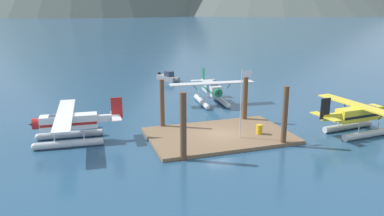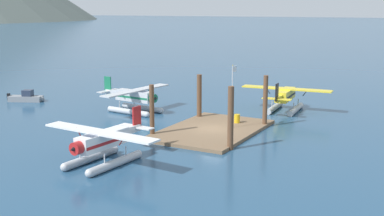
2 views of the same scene
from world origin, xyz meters
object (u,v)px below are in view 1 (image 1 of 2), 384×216
flagpole (243,96)px  seaplane_silver_bow_right (212,91)px  boat_grey_open_north (168,77)px  seaplane_yellow_stbd_aft (359,117)px  fuel_drum (259,129)px  seaplane_white_port_fwd (69,126)px

flagpole → seaplane_silver_bow_right: size_ratio=0.59×
flagpole → boat_grey_open_north: flagpole is taller
seaplane_yellow_stbd_aft → seaplane_silver_bow_right: 17.44m
fuel_drum → boat_grey_open_north: 29.09m
flagpole → fuel_drum: 3.96m
fuel_drum → flagpole: bearing=-169.8°
fuel_drum → boat_grey_open_north: boat_grey_open_north is taller
fuel_drum → boat_grey_open_north: bearing=91.5°
fuel_drum → seaplane_silver_bow_right: seaplane_silver_bow_right is taller
boat_grey_open_north → seaplane_yellow_stbd_aft: bearing=-72.1°
seaplane_white_port_fwd → fuel_drum: bearing=-13.6°
flagpole → seaplane_silver_bow_right: 13.69m
seaplane_yellow_stbd_aft → boat_grey_open_north: bearing=107.9°
seaplane_silver_bow_right → seaplane_white_port_fwd: (-16.89, -8.88, 0.00)m
flagpole → fuel_drum: (2.00, 0.36, -3.40)m
fuel_drum → seaplane_silver_bow_right: bearing=88.5°
flagpole → seaplane_yellow_stbd_aft: flagpole is taller
seaplane_yellow_stbd_aft → boat_grey_open_north: size_ratio=2.29×
seaplane_white_port_fwd → boat_grey_open_north: size_ratio=2.29×
seaplane_silver_bow_right → seaplane_white_port_fwd: bearing=-152.3°
flagpole → seaplane_yellow_stbd_aft: size_ratio=0.59×
flagpole → boat_grey_open_north: (1.25, 29.44, -3.65)m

